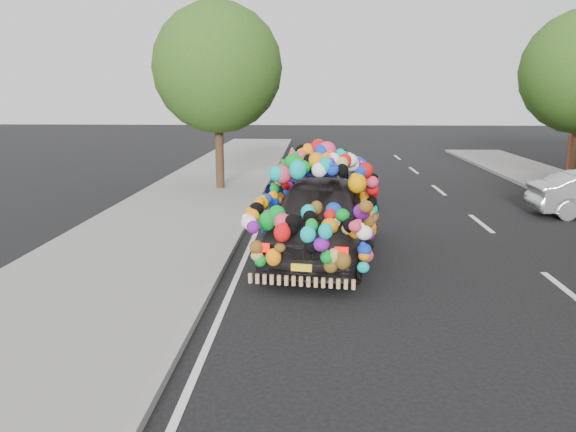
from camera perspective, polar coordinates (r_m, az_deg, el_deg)
name	(u,v)px	position (r m, az deg, el deg)	size (l,w,h in m)	color
ground	(350,288)	(9.64, 6.34, -7.28)	(100.00, 100.00, 0.00)	black
sidewalk	(101,281)	(10.28, -18.48, -6.24)	(4.00, 60.00, 0.12)	gray
kerb	(213,282)	(9.75, -7.66, -6.67)	(0.15, 60.00, 0.13)	gray
lane_markings	(567,291)	(10.50, 26.50, -6.85)	(6.00, 50.00, 0.01)	silver
tree_near_sidewalk	(217,68)	(18.85, -7.18, 14.69)	(4.20, 4.20, 6.13)	#332114
plush_art_car	(321,200)	(11.18, 3.37, 1.65)	(2.89, 5.13, 2.24)	black
navy_sedan	(311,179)	(16.82, 2.36, 3.78)	(2.02, 4.96, 1.44)	black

